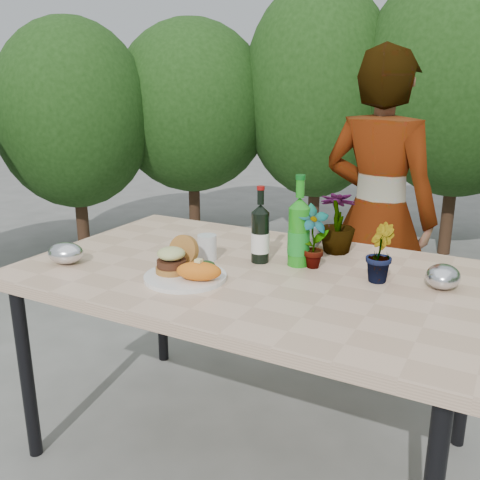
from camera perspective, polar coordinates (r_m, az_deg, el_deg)
The scene contains 18 objects.
ground at distance 2.27m, azimuth 1.02°, elevation -21.29°, with size 80.00×80.00×0.00m, color #62625E.
patio_table at distance 1.92m, azimuth 1.13°, elevation -4.76°, with size 1.60×1.00×0.75m.
shrub_hedge at distance 3.39m, azimuth 18.08°, elevation 12.30°, with size 6.88×5.20×2.33m.
dinner_plate at distance 1.82m, azimuth -5.85°, elevation -3.93°, with size 0.28×0.28×0.01m, color white.
burger_stack at distance 1.85m, azimuth -6.99°, elevation -1.92°, with size 0.11×0.16×0.11m.
sweet_potato at distance 1.75m, azimuth -4.40°, elevation -3.33°, with size 0.15×0.08×0.06m, color orange.
grilled_veg at distance 1.88m, azimuth -3.85°, elevation -2.58°, with size 0.08×0.05×0.03m.
wine_bottle at distance 1.95m, azimuth 2.17°, elevation 0.59°, with size 0.07×0.07×0.28m.
sparkling_water at distance 1.92m, azimuth 6.29°, elevation 0.75°, with size 0.08×0.08×0.33m.
plastic_cup at distance 2.00m, azimuth -3.53°, elevation -0.80°, with size 0.07×0.07×0.10m, color silver.
seedling_left at distance 1.90m, azimuth 7.78°, elevation 0.32°, with size 0.12×0.08×0.23m, color #2D5D1F.
seedling_mid at distance 1.83m, azimuth 14.59°, elevation -1.33°, with size 0.11×0.09×0.19m, color #26521C.
seedling_right at distance 2.09m, azimuth 10.37°, elevation 1.90°, with size 0.14×0.14×0.24m, color #295C1F.
blue_bowl at distance 2.15m, azimuth 7.18°, elevation 0.45°, with size 0.13×0.13×0.10m, color silver.
foil_packet_left at distance 2.05m, azimuth -18.09°, elevation -1.34°, with size 0.13×0.11×0.08m, color silver.
foil_packet_right at distance 1.84m, azimuth 20.83°, elevation -3.65°, with size 0.13×0.11×0.08m, color silver.
person at distance 2.63m, azimuth 14.48°, elevation 2.52°, with size 0.57×0.37×1.55m, color #8F5847.
terracotta_pot at distance 4.62m, azimuth -6.00°, elevation -0.16°, with size 0.17×0.17×0.14m.
Camera 1 is at (0.81, -1.60, 1.39)m, focal length 40.00 mm.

